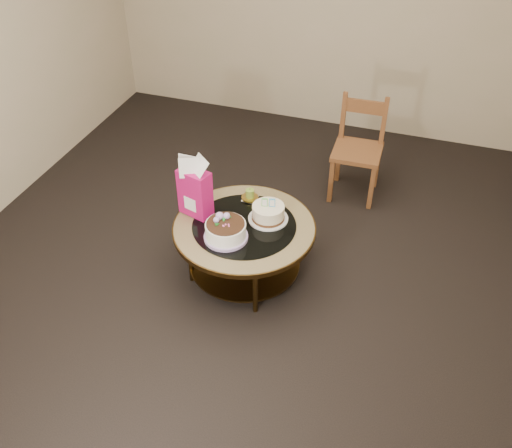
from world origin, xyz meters
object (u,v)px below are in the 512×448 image
(coffee_table, at_px, (244,234))
(dining_chair, at_px, (358,148))
(decorated_cake, at_px, (226,231))
(cream_cake, at_px, (268,213))
(gift_bag, at_px, (195,187))

(coffee_table, xyz_separation_m, dining_chair, (0.57, 1.31, 0.07))
(dining_chair, bearing_deg, coffee_table, -114.95)
(coffee_table, distance_m, decorated_cake, 0.23)
(decorated_cake, distance_m, cream_cake, 0.36)
(decorated_cake, relative_size, dining_chair, 0.35)
(cream_cake, distance_m, gift_bag, 0.55)
(decorated_cake, xyz_separation_m, gift_bag, (-0.30, 0.20, 0.17))
(coffee_table, bearing_deg, decorated_cake, -112.29)
(gift_bag, bearing_deg, decorated_cake, -16.84)
(cream_cake, xyz_separation_m, dining_chair, (0.43, 1.20, -0.07))
(gift_bag, relative_size, dining_chair, 0.52)
(cream_cake, bearing_deg, gift_bag, 177.02)
(coffee_table, height_order, gift_bag, gift_bag)
(coffee_table, distance_m, cream_cake, 0.23)
(cream_cake, bearing_deg, dining_chair, 57.27)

